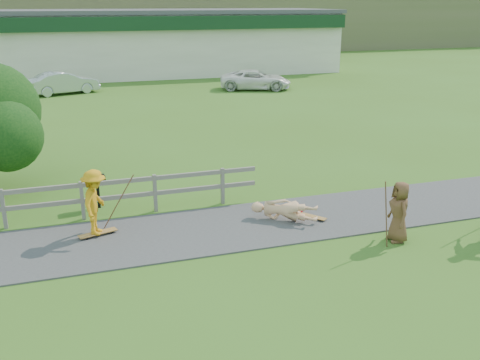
{
  "coord_description": "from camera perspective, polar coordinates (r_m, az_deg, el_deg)",
  "views": [
    {
      "loc": [
        -2.08,
        -11.05,
        5.74
      ],
      "look_at": [
        2.12,
        2.0,
        1.14
      ],
      "focal_mm": 40.0,
      "sensor_mm": 36.0,
      "label": 1
    }
  ],
  "objects": [
    {
      "name": "car_silver",
      "position": [
        36.99,
        -18.3,
        9.82
      ],
      "size": [
        4.64,
        2.83,
        1.44
      ],
      "primitive_type": "imported",
      "rotation": [
        0.0,
        0.0,
        1.89
      ],
      "color": "silver",
      "rests_on": "ground"
    },
    {
      "name": "bbq",
      "position": [
        16.03,
        -14.9,
        -1.24
      ],
      "size": [
        0.47,
        0.38,
        0.97
      ],
      "primitive_type": null,
      "rotation": [
        0.0,
        0.0,
        0.08
      ],
      "color": "black",
      "rests_on": "ground"
    },
    {
      "name": "skater_rider",
      "position": [
        13.94,
        -15.17,
        -2.69
      ],
      "size": [
        0.94,
        1.24,
        1.69
      ],
      "primitive_type": "imported",
      "rotation": [
        0.0,
        0.0,
        1.25
      ],
      "color": "#C68712",
      "rests_on": "ground"
    },
    {
      "name": "pole_rider",
      "position": [
        14.34,
        -12.88,
        -1.89
      ],
      "size": [
        0.03,
        0.03,
        1.7
      ],
      "primitive_type": "cylinder",
      "color": "brown",
      "rests_on": "ground"
    },
    {
      "name": "car_white",
      "position": [
        37.01,
        1.67,
        10.64
      ],
      "size": [
        5.24,
        3.63,
        1.33
      ],
      "primitive_type": "imported",
      "rotation": [
        0.0,
        0.0,
        1.24
      ],
      "color": "white",
      "rests_on": "ground"
    },
    {
      "name": "strip_mall",
      "position": [
        46.5,
        -10.64,
        14.33
      ],
      "size": [
        32.5,
        10.75,
        5.1
      ],
      "color": "beige",
      "rests_on": "ground"
    },
    {
      "name": "ground",
      "position": [
        12.63,
        -6.47,
        -8.63
      ],
      "size": [
        260.0,
        260.0,
        0.0
      ],
      "primitive_type": "plane",
      "color": "#3A621C",
      "rests_on": "ground"
    },
    {
      "name": "helmet",
      "position": [
        15.22,
        6.3,
        -3.25
      ],
      "size": [
        0.24,
        0.24,
        0.24
      ],
      "primitive_type": "sphere",
      "color": "red",
      "rests_on": "ground"
    },
    {
      "name": "spectator_c",
      "position": [
        13.85,
        16.61,
        -3.26
      ],
      "size": [
        0.61,
        0.83,
        1.56
      ],
      "primitive_type": "imported",
      "rotation": [
        0.0,
        0.0,
        4.55
      ],
      "color": "brown",
      "rests_on": "ground"
    },
    {
      "name": "longboard_fallen",
      "position": [
        14.95,
        7.69,
        -4.03
      ],
      "size": [
        0.66,
        0.77,
        0.09
      ],
      "primitive_type": null,
      "rotation": [
        0.0,
        0.0,
        -0.92
      ],
      "color": "brown",
      "rests_on": "ground"
    },
    {
      "name": "longboard_rider",
      "position": [
        14.24,
        -14.91,
        -5.66
      ],
      "size": [
        1.02,
        0.52,
        0.11
      ],
      "primitive_type": null,
      "rotation": [
        0.0,
        0.0,
        0.3
      ],
      "color": "brown",
      "rests_on": "ground"
    },
    {
      "name": "skater_fallen",
      "position": [
        14.62,
        4.73,
        -3.25
      ],
      "size": [
        1.42,
        1.71,
        0.66
      ],
      "primitive_type": "imported",
      "rotation": [
        0.0,
        0.0,
        0.94
      ],
      "color": "tan",
      "rests_on": "ground"
    },
    {
      "name": "pole_spec_left",
      "position": [
        13.35,
        15.33,
        -3.57
      ],
      "size": [
        0.03,
        0.03,
        1.73
      ],
      "primitive_type": "cylinder",
      "color": "brown",
      "rests_on": "ground"
    },
    {
      "name": "path",
      "position": [
        13.95,
        -7.73,
        -5.85
      ],
      "size": [
        34.0,
        3.0,
        0.04
      ],
      "primitive_type": "cube",
      "color": "#363639",
      "rests_on": "ground"
    }
  ]
}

